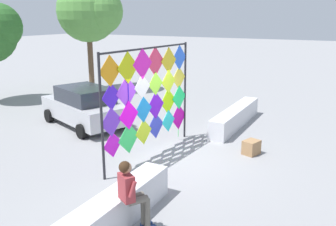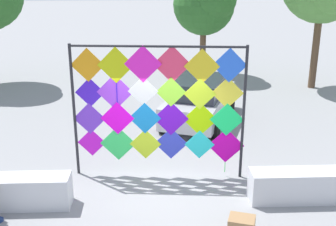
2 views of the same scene
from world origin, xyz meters
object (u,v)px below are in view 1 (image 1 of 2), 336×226
(kite_display_rack, at_px, (150,94))
(cardboard_box_large, at_px, (251,147))
(seated_vendor, at_px, (132,191))
(parked_car, at_px, (84,106))
(tree_broadleaf, at_px, (92,10))

(kite_display_rack, xyz_separation_m, cardboard_box_large, (1.52, -2.71, -1.70))
(seated_vendor, distance_m, cardboard_box_large, 5.35)
(parked_car, height_order, tree_broadleaf, tree_broadleaf)
(cardboard_box_large, bearing_deg, kite_display_rack, 119.35)
(parked_car, distance_m, tree_broadleaf, 7.71)
(parked_car, height_order, cardboard_box_large, parked_car)
(tree_broadleaf, bearing_deg, kite_display_rack, -131.74)
(seated_vendor, relative_size, parked_car, 0.36)
(kite_display_rack, height_order, tree_broadleaf, tree_broadleaf)
(parked_car, relative_size, cardboard_box_large, 8.65)
(parked_car, xyz_separation_m, cardboard_box_large, (0.09, -6.54, -0.56))
(cardboard_box_large, xyz_separation_m, tree_broadleaf, (5.42, 10.48, 4.25))
(kite_display_rack, relative_size, cardboard_box_large, 8.40)
(seated_vendor, relative_size, tree_broadleaf, 0.26)
(seated_vendor, bearing_deg, parked_car, 47.75)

